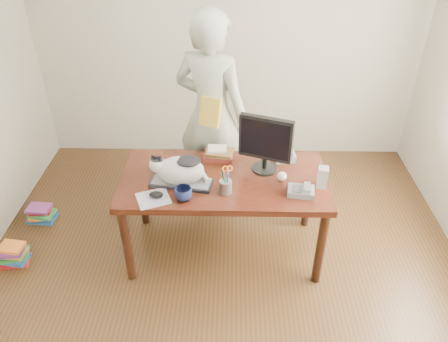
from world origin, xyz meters
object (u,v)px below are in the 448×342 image
keyboard (181,182)px  mouse (156,194)px  cat (179,169)px  pen_cup (226,185)px  baseball (282,176)px  book_pile_b (41,213)px  book_stack (219,153)px  coffee_mug (183,194)px  person (211,115)px  desk (224,187)px  speaker (322,177)px  calculator (284,154)px  monitor (266,142)px  phone (302,191)px  book_pile_a (13,254)px

keyboard → mouse: 0.24m
cat → pen_cup: (0.35, -0.10, -0.07)m
baseball → book_pile_b: baseball is taller
pen_cup → book_stack: 0.49m
coffee_mug → person: person is taller
baseball → book_stack: bearing=147.4°
cat → book_stack: 0.49m
desk → cat: (-0.34, -0.16, 0.28)m
speaker → calculator: 0.48m
cat → baseball: cat is taller
monitor → coffee_mug: size_ratio=3.67×
keyboard → mouse: size_ratio=4.05×
coffee_mug → speaker: speaker is taller
pen_cup → book_pile_b: 1.96m
cat → phone: size_ratio=2.22×
cat → book_pile_a: cat is taller
speaker → baseball: size_ratio=2.27×
pen_cup → book_pile_a: size_ratio=0.89×
monitor → speaker: 0.50m
monitor → speaker: (0.42, -0.21, -0.18)m
monitor → keyboard: bearing=-142.6°
baseball → book_pile_a: 2.31m
calculator → book_pile_b: calculator is taller
monitor → baseball: monitor is taller
baseball → calculator: bearing=81.9°
monitor → book_stack: 0.47m
keyboard → book_pile_a: (-1.43, -0.12, -0.68)m
phone → speaker: bearing=39.4°
keyboard → speaker: size_ratio=2.96×
keyboard → person: (0.19, 0.79, 0.17)m
coffee_mug → book_stack: bearing=67.6°
keyboard → pen_cup: size_ratio=2.05×
monitor → pen_cup: 0.47m
phone → coffee_mug: bearing=-165.8°
keyboard → phone: 0.90m
keyboard → book_pile_a: bearing=-166.1°
pen_cup → coffee_mug: size_ratio=1.87×
baseball → book_pile_b: 2.31m
pen_cup → person: person is taller
pen_cup → person: size_ratio=0.13×
desk → baseball: baseball is taller
mouse → book_pile_b: (-1.23, 0.60, -0.70)m
desk → calculator: size_ratio=6.87×
desk → speaker: (0.73, -0.17, 0.23)m
monitor → pen_cup: bearing=-114.8°
phone → book_pile_a: size_ratio=0.77×
phone → speaker: size_ratio=1.26×
cat → speaker: cat is taller
desk → book_stack: 0.29m
pen_cup → baseball: bearing=21.0°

